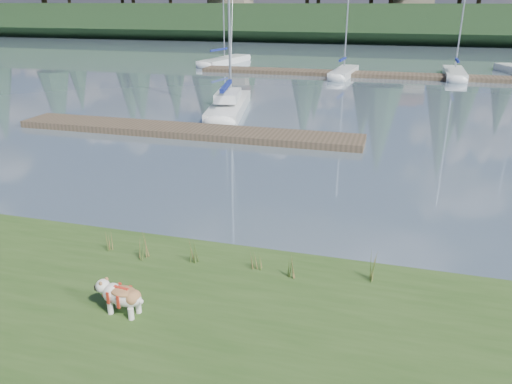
% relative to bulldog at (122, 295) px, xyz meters
% --- Properties ---
extents(ground, '(200.00, 200.00, 0.00)m').
position_rel_bulldog_xyz_m(ground, '(-0.68, 34.62, -0.72)').
color(ground, slate).
rests_on(ground, ground).
extents(bank, '(60.00, 9.00, 0.35)m').
position_rel_bulldog_xyz_m(bank, '(-0.68, -1.38, -0.54)').
color(bank, '#344F1F').
rests_on(bank, ground).
extents(ridge, '(200.00, 20.00, 5.00)m').
position_rel_bulldog_xyz_m(ridge, '(-0.68, 77.62, 1.78)').
color(ridge, black).
rests_on(ridge, ground).
extents(bulldog, '(0.99, 0.48, 0.59)m').
position_rel_bulldog_xyz_m(bulldog, '(0.00, 0.00, 0.00)').
color(bulldog, silver).
rests_on(bulldog, bank).
extents(sailboat_main, '(3.14, 8.33, 11.82)m').
position_rel_bulldog_xyz_m(sailboat_main, '(-4.41, 19.33, -0.29)').
color(sailboat_main, silver).
rests_on(sailboat_main, ground).
extents(dock_near, '(16.00, 2.00, 0.30)m').
position_rel_bulldog_xyz_m(dock_near, '(-4.68, 13.62, -0.57)').
color(dock_near, '#4C3D2C').
rests_on(dock_near, ground).
extents(dock_far, '(26.00, 2.20, 0.30)m').
position_rel_bulldog_xyz_m(dock_far, '(1.32, 34.62, -0.57)').
color(dock_far, '#4C3D2C').
rests_on(dock_far, ground).
extents(sailboat_bg_1, '(3.14, 8.78, 12.78)m').
position_rel_bulldog_xyz_m(sailboat_bg_1, '(-11.64, 40.32, -0.39)').
color(sailboat_bg_1, silver).
rests_on(sailboat_bg_1, ground).
extents(sailboat_bg_2, '(1.88, 6.99, 10.50)m').
position_rel_bulldog_xyz_m(sailboat_bg_2, '(0.19, 34.80, -0.38)').
color(sailboat_bg_2, silver).
rests_on(sailboat_bg_2, ground).
extents(sailboat_bg_3, '(1.59, 7.45, 10.98)m').
position_rel_bulldog_xyz_m(sailboat_bg_3, '(8.61, 36.66, -0.39)').
color(sailboat_bg_3, silver).
rests_on(sailboat_bg_3, ground).
extents(weed_0, '(0.17, 0.14, 0.70)m').
position_rel_bulldog_xyz_m(weed_0, '(-0.63, 1.96, -0.07)').
color(weed_0, '#475B23').
rests_on(weed_0, bank).
extents(weed_1, '(0.17, 0.14, 0.58)m').
position_rel_bulldog_xyz_m(weed_1, '(0.50, 2.08, -0.12)').
color(weed_1, '#475B23').
rests_on(weed_1, bank).
extents(weed_2, '(0.17, 0.14, 0.58)m').
position_rel_bulldog_xyz_m(weed_2, '(2.67, 2.00, -0.12)').
color(weed_2, '#475B23').
rests_on(weed_2, bank).
extents(weed_3, '(0.17, 0.14, 0.49)m').
position_rel_bulldog_xyz_m(weed_3, '(-1.55, 2.10, -0.16)').
color(weed_3, '#475B23').
rests_on(weed_3, bank).
extents(weed_4, '(0.17, 0.14, 0.46)m').
position_rel_bulldog_xyz_m(weed_4, '(1.88, 2.18, -0.17)').
color(weed_4, '#475B23').
rests_on(weed_4, bank).
extents(weed_5, '(0.17, 0.14, 0.70)m').
position_rel_bulldog_xyz_m(weed_5, '(4.23, 2.37, -0.07)').
color(weed_5, '#475B23').
rests_on(weed_5, bank).
extents(mud_lip, '(60.00, 0.50, 0.14)m').
position_rel_bulldog_xyz_m(mud_lip, '(-0.68, 3.02, -0.65)').
color(mud_lip, '#33281C').
rests_on(mud_lip, ground).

